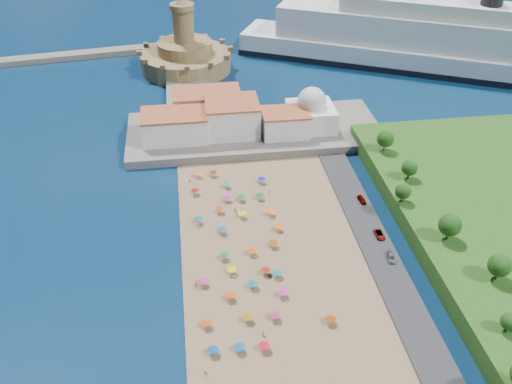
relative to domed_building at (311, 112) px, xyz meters
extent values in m
plane|color=#071938|center=(-30.00, -71.00, -8.97)|extent=(700.00, 700.00, 0.00)
cube|color=#59544C|center=(-20.00, 2.00, -7.47)|extent=(90.00, 36.00, 3.00)
cube|color=#59544C|center=(-42.00, 37.00, -7.77)|extent=(18.00, 70.00, 2.40)
cube|color=silver|center=(-48.00, -2.00, -1.47)|extent=(22.00, 14.00, 9.00)
cube|color=silver|center=(-28.00, 0.00, -0.47)|extent=(18.00, 16.00, 11.00)
cube|color=silver|center=(-10.00, -4.00, -1.97)|extent=(16.00, 12.00, 8.00)
cube|color=silver|center=(-36.00, 12.00, -0.97)|extent=(24.00, 14.00, 10.00)
cube|color=silver|center=(0.00, 0.00, -1.97)|extent=(16.00, 16.00, 8.00)
sphere|color=silver|center=(0.00, 0.00, 4.03)|extent=(10.00, 10.00, 10.00)
cylinder|color=silver|center=(0.00, 0.00, 7.83)|extent=(1.20, 1.20, 1.60)
cylinder|color=olive|center=(-42.00, 67.00, -4.97)|extent=(40.00, 40.00, 8.00)
cylinder|color=olive|center=(-42.00, 67.00, 1.53)|extent=(24.00, 24.00, 5.00)
cylinder|color=olive|center=(-42.00, 67.00, 11.03)|extent=(9.00, 9.00, 14.00)
cylinder|color=olive|center=(-42.00, 67.00, 19.23)|extent=(10.40, 10.40, 2.40)
cone|color=olive|center=(-42.00, 67.00, 21.93)|extent=(6.00, 6.00, 3.00)
cube|color=black|center=(64.47, 54.56, -7.61)|extent=(162.54, 99.05, 2.73)
cube|color=white|center=(64.47, 54.56, -3.92)|extent=(161.47, 98.24, 10.11)
cube|color=white|center=(64.47, 54.56, 7.88)|extent=(129.38, 79.00, 13.48)
cube|color=white|center=(64.47, 54.56, 17.99)|extent=(77.25, 49.59, 6.74)
cylinder|color=gray|center=(-33.75, -38.55, -7.72)|extent=(0.07, 0.07, 2.00)
cone|color=#A924A0|center=(-33.75, -38.55, -6.82)|extent=(2.50, 2.50, 0.60)
cylinder|color=gray|center=(-43.05, -87.45, -7.72)|extent=(0.07, 0.07, 2.00)
cone|color=#C94C10|center=(-43.05, -87.45, -6.82)|extent=(2.50, 2.50, 0.60)
cylinder|color=gray|center=(-35.58, -70.41, -7.72)|extent=(0.07, 0.07, 2.00)
cone|color=yellow|center=(-35.58, -70.41, -6.82)|extent=(2.50, 2.50, 0.60)
cylinder|color=gray|center=(-14.91, -90.18, -7.72)|extent=(0.07, 0.07, 2.00)
cone|color=#89380C|center=(-14.91, -90.18, -6.82)|extent=(2.50, 2.50, 0.60)
cylinder|color=gray|center=(-36.78, -79.51, -7.72)|extent=(0.07, 0.07, 2.00)
cone|color=#E7480A|center=(-36.78, -79.51, -6.82)|extent=(2.50, 2.50, 0.60)
cylinder|color=gray|center=(-29.45, -38.72, -7.72)|extent=(0.07, 0.07, 2.00)
cone|color=#157A30|center=(-29.45, -38.72, -6.82)|extent=(2.50, 2.50, 0.60)
cylinder|color=gray|center=(-27.09, -71.85, -7.72)|extent=(0.07, 0.07, 2.00)
cone|color=maroon|center=(-27.09, -71.85, -6.82)|extent=(2.50, 2.50, 0.60)
cylinder|color=gray|center=(-21.88, -47.26, -7.72)|extent=(0.07, 0.07, 2.00)
cone|color=orange|center=(-21.88, -47.26, -6.82)|extent=(2.50, 2.50, 0.60)
cylinder|color=gray|center=(-42.10, -95.40, -7.72)|extent=(0.07, 0.07, 2.00)
cone|color=#0C42A3|center=(-42.10, -95.40, -6.82)|extent=(2.50, 2.50, 0.60)
cylinder|color=gray|center=(-33.49, -87.00, -7.72)|extent=(0.07, 0.07, 2.00)
cone|color=#9B6F0E|center=(-33.49, -87.00, -6.82)|extent=(2.50, 2.50, 0.60)
cylinder|color=gray|center=(-41.73, -23.88, -7.72)|extent=(0.07, 0.07, 2.00)
cone|color=#FF5C0B|center=(-41.73, -23.88, -6.82)|extent=(2.50, 2.50, 0.60)
cylinder|color=gray|center=(-24.22, -80.23, -7.72)|extent=(0.07, 0.07, 2.00)
cone|color=#BF2980|center=(-24.22, -80.23, -6.82)|extent=(2.50, 2.50, 0.60)
cylinder|color=gray|center=(-43.00, -33.56, -7.72)|extent=(0.07, 0.07, 2.00)
cone|color=maroon|center=(-43.00, -33.56, -6.82)|extent=(2.50, 2.50, 0.60)
cylinder|color=gray|center=(-29.46, -63.79, -7.72)|extent=(0.07, 0.07, 2.00)
cone|color=#EF4C0A|center=(-29.46, -63.79, -6.82)|extent=(2.50, 2.50, 0.60)
cylinder|color=gray|center=(-36.97, -64.57, -7.72)|extent=(0.07, 0.07, 2.00)
cone|color=#167E28|center=(-36.97, -64.57, -6.82)|extent=(2.50, 2.50, 0.60)
cylinder|color=gray|center=(-30.99, -95.79, -7.72)|extent=(0.07, 0.07, 2.00)
cone|color=red|center=(-30.99, -95.79, -6.82)|extent=(2.50, 2.50, 0.60)
cylinder|color=gray|center=(-23.40, -61.37, -7.72)|extent=(0.07, 0.07, 2.00)
cone|color=#794F0B|center=(-23.40, -61.37, -6.82)|extent=(2.50, 2.50, 0.60)
cylinder|color=gray|center=(-24.38, -73.18, -7.72)|extent=(0.07, 0.07, 2.00)
cone|color=#0E7985|center=(-24.38, -73.18, -6.82)|extent=(2.50, 2.50, 0.60)
cylinder|color=gray|center=(-27.25, -87.23, -7.72)|extent=(0.07, 0.07, 2.00)
cone|color=#BD285A|center=(-27.25, -87.23, -6.82)|extent=(2.50, 2.50, 0.60)
cylinder|color=gray|center=(-36.77, -23.95, -7.72)|extent=(0.07, 0.07, 2.00)
cone|color=maroon|center=(-36.77, -23.95, -6.82)|extent=(2.50, 2.50, 0.60)
cylinder|color=gray|center=(-36.46, -53.73, -7.72)|extent=(0.07, 0.07, 2.00)
cone|color=#0D55B0|center=(-36.46, -53.73, -6.82)|extent=(2.50, 2.50, 0.60)
cylinder|color=gray|center=(-42.96, -73.70, -7.72)|extent=(0.07, 0.07, 2.00)
cone|color=#BC286F|center=(-42.96, -73.70, -6.82)|extent=(2.50, 2.50, 0.60)
cylinder|color=gray|center=(-36.35, -43.96, -7.72)|extent=(0.07, 0.07, 2.00)
cone|color=#BE3F0F|center=(-36.35, -43.96, -6.82)|extent=(2.50, 2.50, 0.60)
cylinder|color=gray|center=(-23.81, -38.72, -7.72)|extent=(0.07, 0.07, 2.00)
cone|color=#12692C|center=(-23.81, -38.72, -6.82)|extent=(2.50, 2.50, 0.60)
cylinder|color=gray|center=(-36.37, -95.45, -7.72)|extent=(0.07, 0.07, 2.00)
cone|color=#0E5A81|center=(-36.37, -95.45, -6.82)|extent=(2.50, 2.50, 0.60)
cylinder|color=gray|center=(-42.76, -48.09, -7.72)|extent=(0.07, 0.07, 2.00)
cone|color=#0E5681|center=(-42.76, -48.09, -6.82)|extent=(2.50, 2.50, 0.60)
cylinder|color=gray|center=(-21.01, -54.46, -7.72)|extent=(0.07, 0.07, 2.00)
cone|color=#F3600A|center=(-21.01, -54.46, -6.82)|extent=(2.50, 2.50, 0.60)
cylinder|color=gray|center=(-22.05, -29.99, -7.72)|extent=(0.07, 0.07, 2.00)
cone|color=#0C20A5|center=(-22.05, -29.99, -6.82)|extent=(2.50, 2.50, 0.60)
cylinder|color=gray|center=(-30.16, -47.19, -7.72)|extent=(0.07, 0.07, 2.00)
cone|color=yellow|center=(-30.16, -47.19, -6.82)|extent=(2.50, 2.50, 0.60)
cylinder|color=gray|center=(-30.88, -76.29, -7.72)|extent=(0.07, 0.07, 2.00)
cone|color=#0D6C7C|center=(-30.88, -76.29, -6.82)|extent=(2.50, 2.50, 0.60)
cylinder|color=gray|center=(-33.21, -31.14, -7.72)|extent=(0.07, 0.07, 2.00)
cone|color=#0E8783|center=(-33.21, -31.14, -6.82)|extent=(2.50, 2.50, 0.60)
imported|color=tan|center=(-43.21, -50.36, -7.94)|extent=(1.16, 1.04, 1.56)
imported|color=tan|center=(-44.09, -100.56, -7.85)|extent=(0.73, 0.57, 1.75)
imported|color=tan|center=(-20.55, -35.97, -7.93)|extent=(1.12, 1.16, 1.59)
imported|color=tan|center=(-30.65, -91.70, -7.79)|extent=(1.07, 1.06, 1.87)
imported|color=tan|center=(-31.93, -44.61, -7.83)|extent=(0.72, 0.90, 1.78)
imported|color=tan|center=(-44.72, -74.49, -7.84)|extent=(0.88, 1.01, 1.76)
imported|color=tan|center=(-44.36, -26.89, -7.91)|extent=(0.93, 0.98, 1.63)
imported|color=gray|center=(6.00, -44.50, -7.58)|extent=(2.04, 4.22, 1.39)
imported|color=gray|center=(6.00, -61.35, -7.63)|extent=(2.17, 4.67, 1.30)
imported|color=gray|center=(6.00, -70.99, -7.60)|extent=(2.58, 4.89, 1.35)
cylinder|color=#382314|center=(19.82, -102.51, -1.93)|extent=(0.50, 0.50, 2.08)
sphere|color=#14380F|center=(19.82, -102.51, -0.06)|extent=(3.75, 3.75, 3.75)
cylinder|color=#382314|center=(25.32, -87.04, -1.44)|extent=(0.50, 0.50, 3.06)
sphere|color=#14380F|center=(25.32, -87.04, 1.31)|extent=(5.51, 5.51, 5.51)
cylinder|color=#382314|center=(20.08, -71.22, -1.33)|extent=(0.50, 0.50, 3.29)
sphere|color=#14380F|center=(20.08, -71.22, 1.63)|extent=(5.92, 5.92, 5.92)
cylinder|color=#382314|center=(14.34, -53.44, -1.71)|extent=(0.50, 0.50, 2.53)
sphere|color=#14380F|center=(14.34, -53.44, 0.57)|extent=(4.56, 4.56, 4.56)
cylinder|color=#382314|center=(20.41, -42.15, -1.63)|extent=(0.50, 0.50, 2.70)
sphere|color=#14380F|center=(20.41, -42.15, 0.80)|extent=(4.86, 4.86, 4.86)
cylinder|color=#382314|center=(18.64, -25.05, -1.44)|extent=(0.50, 0.50, 3.06)
sphere|color=#14380F|center=(18.64, -25.05, 1.31)|extent=(5.51, 5.51, 5.51)
camera|label=1|loc=(-44.19, -177.88, 89.40)|focal=40.00mm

